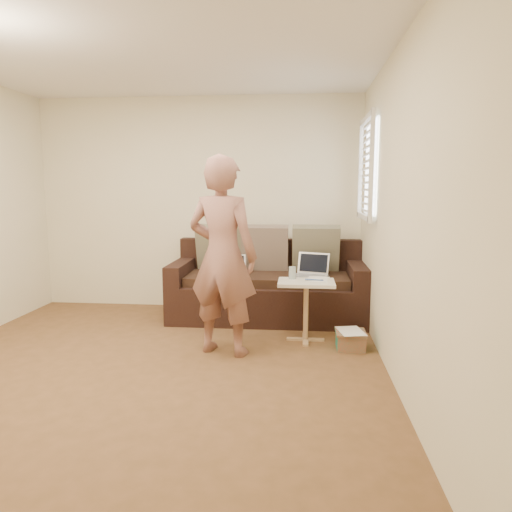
% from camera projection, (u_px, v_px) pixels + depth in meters
% --- Properties ---
extents(floor, '(4.50, 4.50, 0.00)m').
position_uv_depth(floor, '(141.00, 374.00, 3.80)').
color(floor, brown).
rests_on(floor, ground).
extents(ceiling, '(4.50, 4.50, 0.00)m').
position_uv_depth(ceiling, '(129.00, 36.00, 3.43)').
color(ceiling, white).
rests_on(ceiling, wall_back).
extents(wall_back, '(4.00, 0.00, 4.00)m').
position_uv_depth(wall_back, '(199.00, 204.00, 5.83)').
color(wall_back, beige).
rests_on(wall_back, ground).
extents(wall_right, '(0.00, 4.50, 4.50)m').
position_uv_depth(wall_right, '(401.00, 215.00, 3.42)').
color(wall_right, beige).
rests_on(wall_right, ground).
extents(window_blinds, '(0.12, 0.88, 1.08)m').
position_uv_depth(window_blinds, '(367.00, 168.00, 4.85)').
color(window_blinds, white).
rests_on(window_blinds, wall_right).
extents(sofa, '(2.20, 0.95, 0.85)m').
position_uv_depth(sofa, '(268.00, 282.00, 5.40)').
color(sofa, black).
rests_on(sofa, ground).
extents(pillow_left, '(0.55, 0.29, 0.57)m').
position_uv_depth(pillow_left, '(220.00, 247.00, 5.65)').
color(pillow_left, '#6A644E').
rests_on(pillow_left, sofa).
extents(pillow_mid, '(0.55, 0.27, 0.57)m').
position_uv_depth(pillow_mid, '(265.00, 248.00, 5.55)').
color(pillow_mid, brown).
rests_on(pillow_mid, sofa).
extents(pillow_right, '(0.55, 0.28, 0.57)m').
position_uv_depth(pillow_right, '(316.00, 249.00, 5.53)').
color(pillow_right, '#6A644E').
rests_on(pillow_right, sofa).
extents(laptop_silver, '(0.43, 0.36, 0.24)m').
position_uv_depth(laptop_silver, '(310.00, 277.00, 5.21)').
color(laptop_silver, '#B7BABC').
rests_on(laptop_silver, sofa).
extents(laptop_white, '(0.35, 0.29, 0.22)m').
position_uv_depth(laptop_white, '(233.00, 275.00, 5.30)').
color(laptop_white, white).
rests_on(laptop_white, sofa).
extents(person, '(0.75, 0.60, 1.79)m').
position_uv_depth(person, '(223.00, 256.00, 4.19)').
color(person, '#874A4C').
rests_on(person, ground).
extents(side_table, '(0.55, 0.38, 0.60)m').
position_uv_depth(side_table, '(306.00, 311.00, 4.60)').
color(side_table, silver).
rests_on(side_table, ground).
extents(drinking_glass, '(0.07, 0.07, 0.12)m').
position_uv_depth(drinking_glass, '(292.00, 273.00, 4.66)').
color(drinking_glass, silver).
rests_on(drinking_glass, side_table).
extents(scissors, '(0.19, 0.11, 0.02)m').
position_uv_depth(scissors, '(314.00, 280.00, 4.57)').
color(scissors, silver).
rests_on(scissors, side_table).
extents(paper_on_table, '(0.25, 0.33, 0.00)m').
position_uv_depth(paper_on_table, '(318.00, 279.00, 4.63)').
color(paper_on_table, white).
rests_on(paper_on_table, side_table).
extents(striped_box, '(0.28, 0.28, 0.18)m').
position_uv_depth(striped_box, '(350.00, 340.00, 4.39)').
color(striped_box, red).
rests_on(striped_box, ground).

